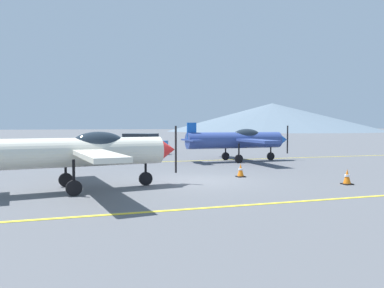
{
  "coord_description": "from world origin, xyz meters",
  "views": [
    {
      "loc": [
        -4.84,
        -14.38,
        2.27
      ],
      "look_at": [
        1.49,
        6.0,
        1.2
      ],
      "focal_mm": 34.92,
      "sensor_mm": 36.0,
      "label": 1
    }
  ],
  "objects_px": {
    "airplane_near": "(83,151)",
    "car_sedan": "(139,143)",
    "airplane_mid": "(239,140)",
    "traffic_cone_front": "(241,170)",
    "traffic_cone_side": "(347,177)"
  },
  "relations": [
    {
      "from": "airplane_near",
      "to": "car_sedan",
      "type": "xyz_separation_m",
      "value": [
        4.58,
        15.92,
        -0.53
      ]
    },
    {
      "from": "airplane_mid",
      "to": "traffic_cone_front",
      "type": "xyz_separation_m",
      "value": [
        -2.88,
        -6.59,
        -1.08
      ]
    },
    {
      "from": "traffic_cone_side",
      "to": "traffic_cone_front",
      "type": "bearing_deg",
      "value": 133.99
    },
    {
      "from": "airplane_near",
      "to": "traffic_cone_front",
      "type": "distance_m",
      "value": 6.92
    },
    {
      "from": "traffic_cone_front",
      "to": "airplane_near",
      "type": "bearing_deg",
      "value": -167.98
    },
    {
      "from": "airplane_near",
      "to": "traffic_cone_front",
      "type": "height_order",
      "value": "airplane_near"
    },
    {
      "from": "airplane_mid",
      "to": "car_sedan",
      "type": "xyz_separation_m",
      "value": [
        -4.99,
        7.9,
        -0.53
      ]
    },
    {
      "from": "car_sedan",
      "to": "traffic_cone_side",
      "type": "height_order",
      "value": "car_sedan"
    },
    {
      "from": "airplane_near",
      "to": "car_sedan",
      "type": "height_order",
      "value": "airplane_near"
    },
    {
      "from": "car_sedan",
      "to": "traffic_cone_front",
      "type": "xyz_separation_m",
      "value": [
        2.11,
        -14.49,
        -0.56
      ]
    },
    {
      "from": "airplane_mid",
      "to": "traffic_cone_front",
      "type": "bearing_deg",
      "value": -113.63
    },
    {
      "from": "airplane_mid",
      "to": "traffic_cone_side",
      "type": "distance_m",
      "value": 9.79
    },
    {
      "from": "traffic_cone_side",
      "to": "airplane_mid",
      "type": "bearing_deg",
      "value": 90.83
    },
    {
      "from": "airplane_near",
      "to": "traffic_cone_side",
      "type": "distance_m",
      "value": 9.92
    },
    {
      "from": "airplane_near",
      "to": "traffic_cone_side",
      "type": "xyz_separation_m",
      "value": [
        9.71,
        -1.71,
        -1.08
      ]
    }
  ]
}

